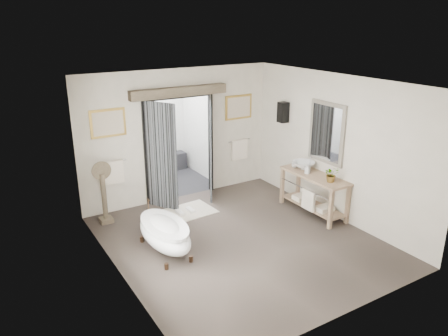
{
  "coord_description": "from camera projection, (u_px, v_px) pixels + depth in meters",
  "views": [
    {
      "loc": [
        -4.01,
        -5.94,
        3.91
      ],
      "look_at": [
        0.0,
        0.6,
        1.25
      ],
      "focal_mm": 35.0,
      "sensor_mm": 36.0,
      "label": 1
    }
  ],
  "objects": [
    {
      "name": "pedestal_mirror",
      "position": [
        104.0,
        197.0,
        8.62
      ],
      "size": [
        0.38,
        0.25,
        1.29
      ],
      "color": "brown",
      "rests_on": "ground_plane"
    },
    {
      "name": "soap_bottle_a",
      "position": [
        307.0,
        169.0,
        8.98
      ],
      "size": [
        0.11,
        0.12,
        0.2
      ],
      "primitive_type": "imported",
      "rotation": [
        0.0,
        0.0,
        0.35
      ],
      "color": "gray",
      "rests_on": "vanity"
    },
    {
      "name": "rug",
      "position": [
        186.0,
        212.0,
        9.21
      ],
      "size": [
        1.25,
        0.88,
        0.01
      ],
      "primitive_type": "cube",
      "rotation": [
        0.0,
        0.0,
        0.07
      ],
      "color": "beige",
      "rests_on": "ground_plane"
    },
    {
      "name": "basin",
      "position": [
        303.0,
        165.0,
        9.24
      ],
      "size": [
        0.56,
        0.56,
        0.17
      ],
      "primitive_type": "imported",
      "rotation": [
        0.0,
        0.0,
        -0.15
      ],
      "color": "white",
      "rests_on": "vanity"
    },
    {
      "name": "ground_plane",
      "position": [
        241.0,
        241.0,
        8.05
      ],
      "size": [
        5.0,
        5.0,
        0.0
      ],
      "primitive_type": "plane",
      "color": "#534841"
    },
    {
      "name": "soap_bottle_b",
      "position": [
        295.0,
        163.0,
        9.36
      ],
      "size": [
        0.17,
        0.17,
        0.18
      ],
      "primitive_type": "imported",
      "rotation": [
        0.0,
        0.0,
        -0.22
      ],
      "color": "gray",
      "rests_on": "vanity"
    },
    {
      "name": "plant",
      "position": [
        331.0,
        174.0,
        8.51
      ],
      "size": [
        0.35,
        0.32,
        0.32
      ],
      "primitive_type": "imported",
      "rotation": [
        0.0,
        0.0,
        -0.29
      ],
      "color": "gray",
      "rests_on": "vanity"
    },
    {
      "name": "vanity",
      "position": [
        313.0,
        191.0,
        9.04
      ],
      "size": [
        0.57,
        1.6,
        0.85
      ],
      "color": "tan",
      "rests_on": "ground_plane"
    },
    {
      "name": "room_shell",
      "position": [
        245.0,
        146.0,
        7.32
      ],
      "size": [
        4.52,
        5.02,
        2.91
      ],
      "color": "beige",
      "rests_on": "ground_plane"
    },
    {
      "name": "slippers",
      "position": [
        185.0,
        211.0,
        9.19
      ],
      "size": [
        0.35,
        0.27,
        0.05
      ],
      "color": "white",
      "rests_on": "rug"
    },
    {
      "name": "clawfoot_tub",
      "position": [
        165.0,
        233.0,
        7.57
      ],
      "size": [
        0.68,
        1.53,
        0.75
      ],
      "color": "#3E2A1C",
      "rests_on": "ground_plane"
    },
    {
      "name": "shower_room",
      "position": [
        154.0,
        143.0,
        10.97
      ],
      "size": [
        2.22,
        2.01,
        2.51
      ],
      "color": "#222228",
      "rests_on": "ground_plane"
    },
    {
      "name": "back_wall_dressing",
      "position": [
        182.0,
        132.0,
        9.4
      ],
      "size": [
        3.82,
        0.76,
        2.52
      ],
      "color": "black",
      "rests_on": "ground_plane"
    }
  ]
}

